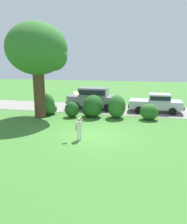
{
  "coord_description": "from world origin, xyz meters",
  "views": [
    {
      "loc": [
        2.56,
        -11.25,
        3.95
      ],
      "look_at": [
        -0.32,
        1.06,
        1.1
      ],
      "focal_mm": 34.16,
      "sensor_mm": 36.0,
      "label": 1
    }
  ],
  "objects_px": {
    "oak_tree_large": "(38,52)",
    "child_thrower": "(79,127)",
    "parked_sedan": "(156,102)",
    "frisbee": "(76,93)",
    "parked_suv": "(94,97)"
  },
  "relations": [
    {
      "from": "parked_sedan",
      "to": "frisbee",
      "type": "xyz_separation_m",
      "value": [
        -4.66,
        -7.25,
        1.55
      ]
    },
    {
      "from": "parked_suv",
      "to": "child_thrower",
      "type": "relative_size",
      "value": 3.67
    },
    {
      "from": "oak_tree_large",
      "to": "parked_suv",
      "type": "distance_m",
      "value": 6.16
    },
    {
      "from": "oak_tree_large",
      "to": "child_thrower",
      "type": "distance_m",
      "value": 7.41
    },
    {
      "from": "oak_tree_large",
      "to": "parked_sedan",
      "type": "height_order",
      "value": "oak_tree_large"
    },
    {
      "from": "parked_sedan",
      "to": "frisbee",
      "type": "relative_size",
      "value": 14.41
    },
    {
      "from": "parked_suv",
      "to": "frisbee",
      "type": "distance_m",
      "value": 7.5
    },
    {
      "from": "oak_tree_large",
      "to": "frisbee",
      "type": "bearing_deg",
      "value": -42.66
    },
    {
      "from": "parked_suv",
      "to": "oak_tree_large",
      "type": "bearing_deg",
      "value": -132.31
    },
    {
      "from": "oak_tree_large",
      "to": "child_thrower",
      "type": "relative_size",
      "value": 5.35
    },
    {
      "from": "parked_suv",
      "to": "frisbee",
      "type": "height_order",
      "value": "frisbee"
    },
    {
      "from": "parked_sedan",
      "to": "parked_suv",
      "type": "distance_m",
      "value": 5.4
    },
    {
      "from": "child_thrower",
      "to": "parked_sedan",
      "type": "bearing_deg",
      "value": 61.31
    },
    {
      "from": "frisbee",
      "to": "parked_sedan",
      "type": "bearing_deg",
      "value": 57.29
    },
    {
      "from": "parked_sedan",
      "to": "child_thrower",
      "type": "xyz_separation_m",
      "value": [
        -4.33,
        -7.91,
        -0.13
      ]
    }
  ]
}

